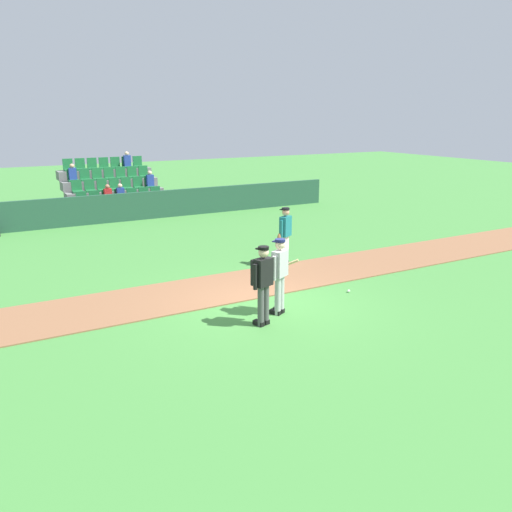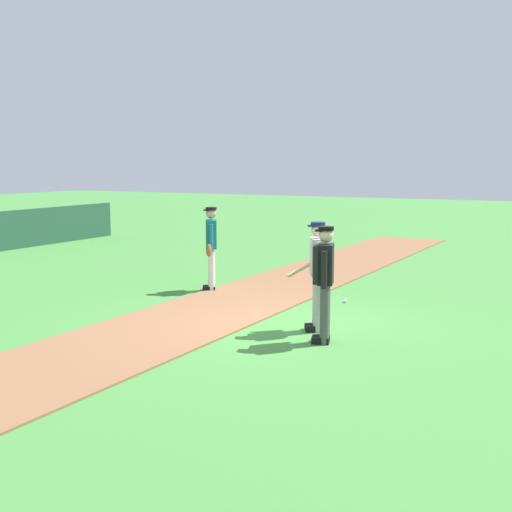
# 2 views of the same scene
# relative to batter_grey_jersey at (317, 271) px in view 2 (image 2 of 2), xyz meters

# --- Properties ---
(ground_plane) EXTENTS (80.00, 80.00, 0.00)m
(ground_plane) POSITION_rel_batter_grey_jersey_xyz_m (0.02, 0.62, -0.97)
(ground_plane) COLOR #42843A
(infield_dirt_path) EXTENTS (28.00, 2.33, 0.03)m
(infield_dirt_path) POSITION_rel_batter_grey_jersey_xyz_m (0.02, 2.25, -0.95)
(infield_dirt_path) COLOR brown
(infield_dirt_path) RESTS_ON ground
(batter_grey_jersey) EXTENTS (0.74, 0.70, 1.76)m
(batter_grey_jersey) POSITION_rel_batter_grey_jersey_xyz_m (0.00, 0.00, 0.00)
(batter_grey_jersey) COLOR #B2B2B2
(batter_grey_jersey) RESTS_ON ground
(umpire_home_plate) EXTENTS (0.57, 0.39, 1.76)m
(umpire_home_plate) POSITION_rel_batter_grey_jersey_xyz_m (-0.67, -0.39, 0.03)
(umpire_home_plate) COLOR #4C4C4C
(umpire_home_plate) RESTS_ON ground
(runner_teal_jersey) EXTENTS (0.64, 0.43, 1.76)m
(runner_teal_jersey) POSITION_rel_batter_grey_jersey_xyz_m (2.25, 3.33, -0.01)
(runner_teal_jersey) COLOR white
(runner_teal_jersey) RESTS_ON ground
(baseball) EXTENTS (0.07, 0.07, 0.07)m
(baseball) POSITION_rel_batter_grey_jersey_xyz_m (2.33, 0.38, -0.93)
(baseball) COLOR white
(baseball) RESTS_ON ground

